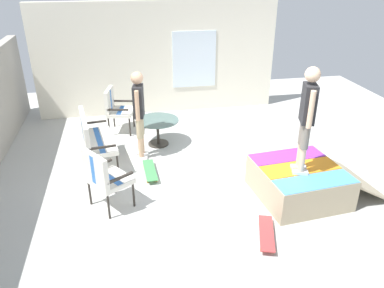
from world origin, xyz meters
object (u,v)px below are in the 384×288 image
object	(u,v)px
skateboard_spare	(266,233)
person_watching	(139,109)
patio_bench	(92,136)
patio_chair_by_wall	(103,175)
patio_table	(158,127)
patio_chair_near_house	(115,106)
skateboard_by_bench	(150,170)
skate_ramp	(300,181)
person_skater	(307,113)

from	to	relation	value
skateboard_spare	person_watching	bearing A→B (deg)	29.09
patio_bench	patio_chair_by_wall	world-z (taller)	same
patio_table	person_watching	distance (m)	0.91
patio_chair_near_house	skateboard_by_bench	world-z (taller)	patio_chair_near_house
person_watching	skateboard_spare	size ratio (longest dim) A/B	2.14
skateboard_by_bench	skateboard_spare	xyz separation A→B (m)	(-2.10, -1.48, 0.00)
patio_chair_near_house	patio_table	size ratio (longest dim) A/B	1.13
patio_chair_by_wall	patio_table	xyz separation A→B (m)	(2.19, -1.07, -0.21)
patio_bench	skate_ramp	bearing A→B (deg)	-117.03
person_watching	patio_chair_by_wall	bearing A→B (deg)	157.96
patio_bench	person_watching	size ratio (longest dim) A/B	0.75
patio_chair_by_wall	skateboard_spare	world-z (taller)	patio_chair_by_wall
skateboard_by_bench	skateboard_spare	bearing A→B (deg)	-144.88
skateboard_spare	skate_ramp	bearing A→B (deg)	-44.69
patio_table	person_skater	distance (m)	3.43
patio_chair_by_wall	person_watching	xyz separation A→B (m)	(1.67, -0.68, 0.42)
patio_chair_by_wall	skateboard_by_bench	size ratio (longest dim) A/B	1.27
patio_bench	skateboard_by_bench	world-z (taller)	patio_bench
patio_bench	person_skater	size ratio (longest dim) A/B	0.78
patio_chair_near_house	skateboard_spare	bearing A→B (deg)	-154.14
skate_ramp	person_watching	bearing A→B (deg)	52.87
person_skater	person_watching	bearing A→B (deg)	50.08
patio_table	patio_bench	bearing A→B (deg)	117.50
patio_chair_by_wall	person_skater	size ratio (longest dim) A/B	0.60
skate_ramp	patio_bench	world-z (taller)	patio_bench
person_watching	skateboard_spare	xyz separation A→B (m)	(-2.84, -1.58, -0.95)
person_skater	skateboard_spare	bearing A→B (deg)	135.27
patio_chair_near_house	patio_chair_by_wall	size ratio (longest dim) A/B	1.00
patio_bench	patio_chair_near_house	world-z (taller)	same
patio_chair_by_wall	skate_ramp	bearing A→B (deg)	-94.17
patio_bench	patio_chair_near_house	distance (m)	1.61
patio_bench	patio_chair_near_house	bearing A→B (deg)	-15.61
patio_chair_near_house	patio_table	world-z (taller)	patio_chair_near_house
patio_chair_near_house	person_watching	bearing A→B (deg)	-161.30
person_watching	patio_chair_near_house	bearing A→B (deg)	18.70
skate_ramp	patio_chair_by_wall	size ratio (longest dim) A/B	2.12
person_watching	skateboard_spare	world-z (taller)	person_watching
patio_table	skateboard_by_bench	size ratio (longest dim) A/B	1.12
patio_chair_near_house	person_skater	distance (m)	4.56
patio_chair_near_house	patio_table	bearing A→B (deg)	-135.43
person_skater	skate_ramp	bearing A→B (deg)	-44.35
patio_bench	patio_chair_by_wall	distance (m)	1.53
skate_ramp	patio_chair_near_house	size ratio (longest dim) A/B	2.12
patio_chair_by_wall	person_watching	distance (m)	1.85
skateboard_by_bench	person_skater	bearing A→B (deg)	-118.93
patio_table	skateboard_by_bench	distance (m)	1.33
patio_chair_near_house	patio_chair_by_wall	world-z (taller)	same
person_watching	person_skater	world-z (taller)	person_skater
patio_bench	patio_table	world-z (taller)	patio_bench
patio_table	skateboard_spare	world-z (taller)	patio_table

